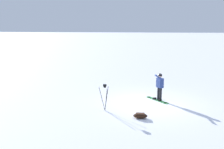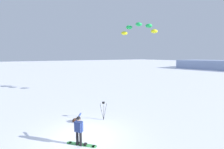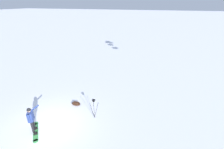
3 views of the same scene
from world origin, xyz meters
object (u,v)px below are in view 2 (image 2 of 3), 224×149
at_px(traction_kite, 139,28).
at_px(camera_tripod, 103,107).
at_px(snowboard, 81,144).
at_px(gear_bag_large, 76,120).
at_px(snowboarder, 79,128).

xyz_separation_m(traction_kite, camera_tripod, (4.35, -7.52, -7.00)).
bearing_deg(camera_tripod, snowboard, -50.81).
bearing_deg(snowboard, camera_tripod, 129.19).
xyz_separation_m(traction_kite, gear_bag_large, (3.55, -9.35, -7.86)).
distance_m(snowboarder, traction_kite, 14.10).
height_order(snowboarder, camera_tripod, snowboarder).
relative_size(snowboard, gear_bag_large, 2.01).
height_order(snowboarder, traction_kite, traction_kite).
height_order(snowboard, gear_bag_large, gear_bag_large).
distance_m(snowboarder, gear_bag_large, 3.25).
bearing_deg(gear_bag_large, snowboard, -16.33).
height_order(traction_kite, camera_tripod, traction_kite).
relative_size(snowboard, camera_tripod, 0.99).
distance_m(snowboard, traction_kite, 14.53).
xyz_separation_m(snowboarder, camera_tripod, (-2.17, 2.82, 0.02)).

